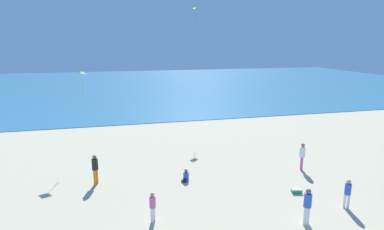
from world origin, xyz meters
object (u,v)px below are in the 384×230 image
person_0 (302,155)px  person_4 (348,192)px  person_5 (307,204)px  kite_green (82,73)px  person_6 (186,176)px  kite_lime (196,9)px  person_2 (95,167)px  person_1 (153,205)px  cooler_box (297,191)px

person_0 → person_4: bearing=110.6°
person_5 → kite_green: size_ratio=1.00×
person_6 → kite_lime: 19.37m
person_2 → kite_green: size_ratio=1.02×
person_1 → kite_lime: (7.00, 19.31, 10.26)m
person_0 → person_1: person_0 is taller
person_4 → kite_green: 17.66m
cooler_box → person_1: size_ratio=0.43×
kite_green → kite_lime: kite_lime is taller
person_2 → person_4: (11.80, -5.77, -0.14)m
kite_green → person_4: bearing=-41.9°
person_4 → kite_lime: size_ratio=0.88×
person_0 → person_6: bearing=26.3°
cooler_box → person_4: person_4 is taller
kite_lime → person_4: bearing=-83.9°
person_6 → kite_green: bearing=-98.3°
cooler_box → person_6: bearing=151.4°
kite_green → kite_lime: size_ratio=1.00×
person_1 → kite_green: kite_green is taller
cooler_box → kite_green: bearing=140.5°
cooler_box → person_2: person_2 is taller
person_1 → person_4: bearing=-142.4°
person_1 → kite_green: (-3.45, 10.26, 4.96)m
person_0 → person_2: person_0 is taller
cooler_box → person_5: bearing=-114.3°
person_0 → kite_green: 15.50m
person_1 → person_2: person_2 is taller
person_6 → kite_lime: kite_lime is taller
person_4 → kite_green: kite_green is taller
person_2 → kite_lime: kite_lime is taller
person_1 → person_4: size_ratio=0.95×
person_2 → kite_lime: size_ratio=1.02×
person_5 → cooler_box: bearing=-44.9°
kite_lime → cooler_box: bearing=-87.6°
cooler_box → person_0: 3.50m
person_2 → kite_lime: (9.63, 14.61, 10.08)m
person_0 → person_5: bearing=87.3°
person_0 → kite_green: (-13.23, 6.53, 4.76)m
person_0 → kite_lime: 18.76m
cooler_box → person_6: (-5.38, 2.93, 0.14)m
person_4 → person_6: bearing=-69.7°
cooler_box → person_4: 2.60m
cooler_box → kite_lime: bearing=92.4°
person_5 → kite_lime: bearing=-22.0°
person_0 → person_6: size_ratio=2.56×
person_0 → person_2: (-12.40, 0.97, -0.01)m
kite_green → person_1: bearing=-71.4°
person_0 → person_4: (-0.60, -4.79, -0.15)m
person_2 → person_6: person_2 is taller
person_0 → person_5: size_ratio=1.03×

